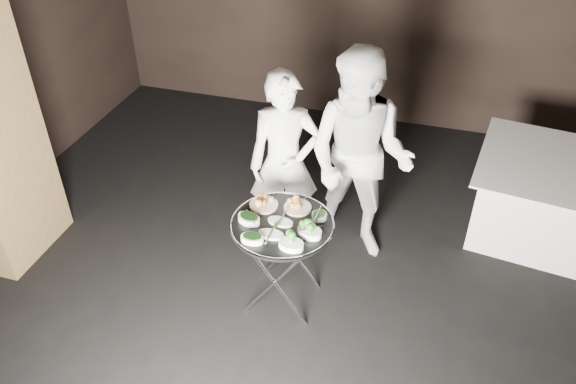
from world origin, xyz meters
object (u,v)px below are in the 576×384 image
(serving_tray, at_px, (282,225))
(dining_table, at_px, (546,198))
(tray_stand, at_px, (282,259))
(waiter_left, at_px, (285,163))
(waiter_right, at_px, (359,159))

(serving_tray, distance_m, dining_table, 2.51)
(tray_stand, height_order, dining_table, tray_stand)
(waiter_left, relative_size, waiter_right, 0.88)
(waiter_left, distance_m, dining_table, 2.35)
(serving_tray, height_order, dining_table, serving_tray)
(dining_table, bearing_deg, tray_stand, -143.05)
(tray_stand, height_order, waiter_right, waiter_right)
(tray_stand, distance_m, waiter_left, 0.83)
(waiter_right, bearing_deg, serving_tray, -108.76)
(serving_tray, relative_size, dining_table, 0.61)
(tray_stand, bearing_deg, dining_table, 36.95)
(waiter_right, distance_m, dining_table, 1.82)
(serving_tray, relative_size, waiter_right, 0.41)
(serving_tray, bearing_deg, waiter_left, 105.46)
(tray_stand, relative_size, waiter_right, 0.42)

